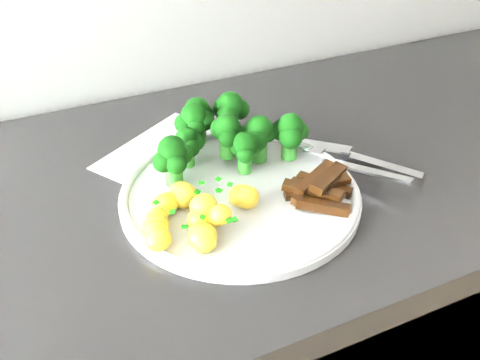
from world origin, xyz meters
TOP-DOWN VIEW (x-y plane):
  - counter at (0.03, 1.68)m, footprint 2.33×0.58m
  - recipe_paper at (-0.08, 1.72)m, footprint 0.32×0.34m
  - plate at (-0.08, 1.63)m, footprint 0.31×0.31m
  - broccoli at (-0.06, 1.71)m, footprint 0.22×0.15m
  - potatoes at (-0.15, 1.60)m, footprint 0.15×0.13m
  - beef_strips at (0.01, 1.58)m, footprint 0.10×0.10m
  - fork at (0.08, 1.62)m, footprint 0.11×0.17m
  - knife at (0.11, 1.63)m, footprint 0.17×0.19m

SIDE VIEW (x-z plane):
  - counter at x=0.03m, z-range 0.00..0.87m
  - recipe_paper at x=-0.08m, z-range 0.88..0.88m
  - plate at x=-0.08m, z-range 0.87..0.89m
  - knife at x=0.11m, z-range 0.87..0.90m
  - fork at x=0.08m, z-range 0.89..0.90m
  - beef_strips at x=0.01m, z-range 0.88..0.91m
  - potatoes at x=-0.15m, z-range 0.88..0.92m
  - broccoli at x=-0.06m, z-range 0.89..0.97m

